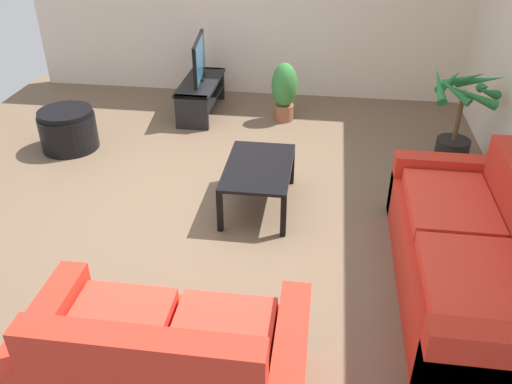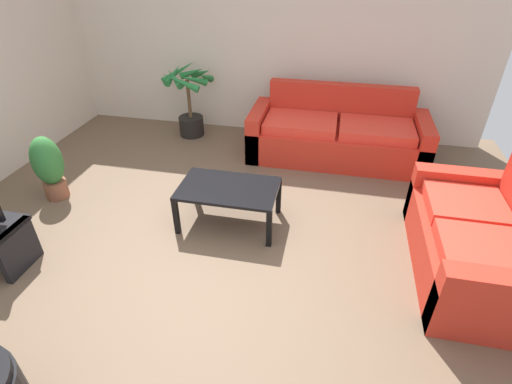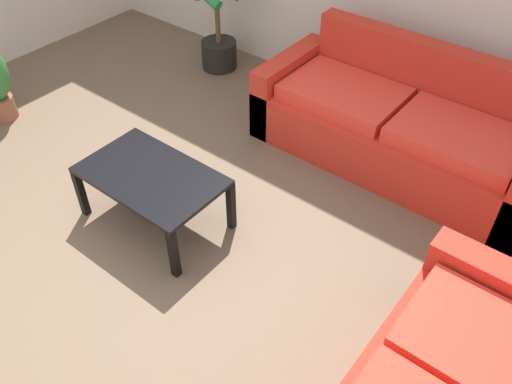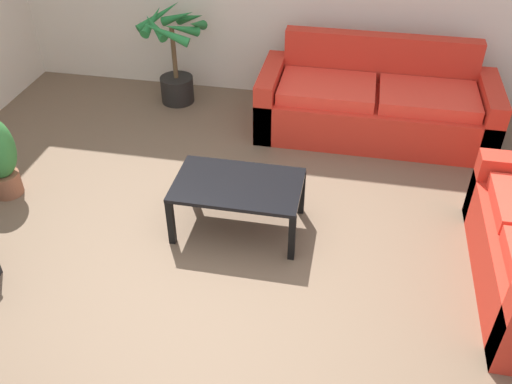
% 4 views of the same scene
% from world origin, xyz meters
% --- Properties ---
extents(ground_plane, '(6.60, 6.60, 0.00)m').
position_xyz_m(ground_plane, '(0.00, 0.00, 0.00)').
color(ground_plane, brown).
extents(couch_main, '(2.28, 0.90, 0.90)m').
position_xyz_m(couch_main, '(1.01, 2.28, 0.30)').
color(couch_main, red).
rests_on(couch_main, ground).
extents(coffee_table, '(0.98, 0.61, 0.43)m').
position_xyz_m(coffee_table, '(0.00, 0.57, 0.38)').
color(coffee_table, black).
rests_on(coffee_table, ground).
extents(potted_palm, '(0.79, 0.73, 1.03)m').
position_xyz_m(potted_palm, '(-1.12, 2.55, 0.52)').
color(potted_palm, black).
rests_on(potted_palm, ground).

